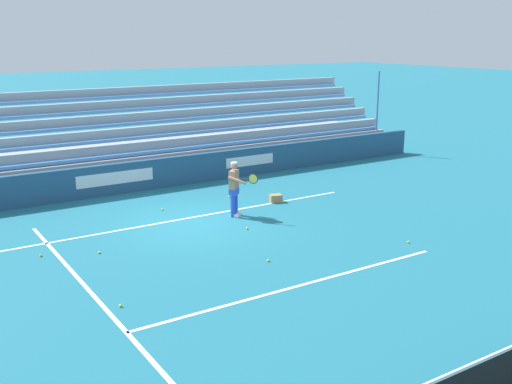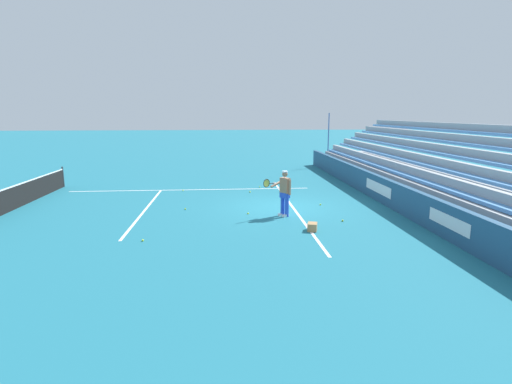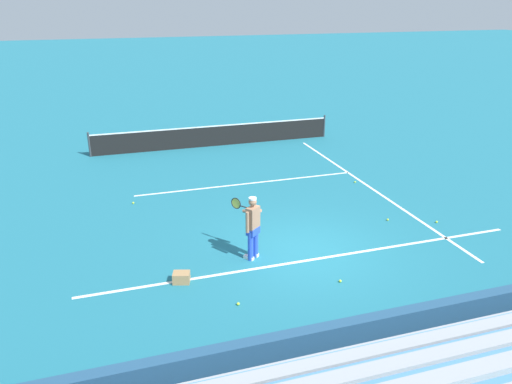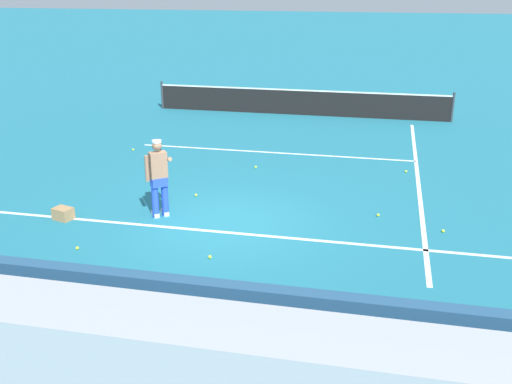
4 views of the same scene
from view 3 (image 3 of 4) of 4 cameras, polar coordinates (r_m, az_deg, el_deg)
The scene contains 16 objects.
ground_plane at distance 13.67m, azimuth 5.74°, elevation -6.71°, with size 160.00×160.00×0.00m, color #1E6B7F.
court_baseline_white at distance 13.27m, azimuth 6.59°, elevation -7.65°, with size 12.00×0.10×0.01m, color white.
court_sideline_white at distance 18.66m, azimuth 12.58°, elevation 0.75°, with size 0.10×12.00×0.01m, color white.
court_service_line_white at distance 18.39m, azimuth -0.95°, elevation 0.98°, with size 8.22×0.10×0.01m, color white.
back_wall_sponsor_board at distance 10.02m, azimuth 16.39°, elevation -15.38°, with size 27.13×0.25×1.10m.
tennis_player at distance 12.86m, azimuth -0.43°, elevation -4.02°, with size 0.64×1.05×1.71m.
ball_box_cardboard at distance 12.28m, azimuth -8.52°, elevation -9.64°, with size 0.40×0.30×0.26m, color #A87F51.
tennis_ball_on_baseline at distance 16.89m, azimuth -0.05°, elevation -0.81°, with size 0.07×0.07×0.07m, color #CCE533.
tennis_ball_by_box at distance 14.48m, azimuth -0.56°, elevation -4.75°, with size 0.07×0.07×0.07m, color #CCE533.
tennis_ball_far_left at distance 12.36m, azimuth 9.60°, elevation -10.00°, with size 0.07×0.07×0.07m, color #CCE533.
tennis_ball_midcourt at distance 18.82m, azimuth 11.25°, elevation 1.13°, with size 0.07×0.07×0.07m, color #CCE533.
tennis_ball_toward_net at distance 17.07m, azimuth -13.85°, elevation -1.22°, with size 0.07×0.07×0.07m, color #CCE533.
tennis_ball_near_player at distance 16.16m, azimuth 19.95°, elevation -3.23°, with size 0.07×0.07×0.07m, color #CCE533.
tennis_ball_far_right at distance 11.39m, azimuth -2.05°, elevation -12.66°, with size 0.07×0.07×0.07m, color #CCE533.
tennis_ball_stray_back at distance 15.88m, azimuth 14.83°, elevation -3.07°, with size 0.07×0.07×0.07m, color #CCE533.
tennis_net at distance 23.11m, azimuth -4.75°, elevation 6.45°, with size 11.09×0.09×1.07m.
Camera 3 is at (-4.93, -11.03, 6.40)m, focal length 35.00 mm.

